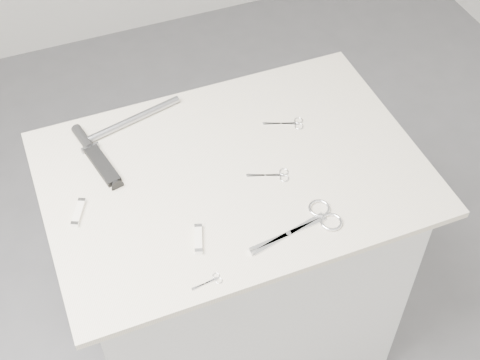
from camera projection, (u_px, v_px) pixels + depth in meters
name	position (u px, v px, depth m)	size (l,w,h in m)	color
ground	(235.00, 340.00, 2.46)	(4.00, 4.00, 0.01)	slate
plinth	(235.00, 271.00, 2.12)	(0.90, 0.60, 0.90)	silver
display_board	(234.00, 173.00, 1.77)	(1.00, 0.70, 0.02)	beige
large_shears	(312.00, 222.00, 1.65)	(0.25, 0.11, 0.01)	white
embroidery_scissors_a	(275.00, 175.00, 1.75)	(0.11, 0.07, 0.00)	white
embroidery_scissors_b	(291.00, 124.00, 1.88)	(0.11, 0.07, 0.00)	white
tiny_scissors	(210.00, 281.00, 1.54)	(0.07, 0.03, 0.00)	white
sheathed_knife	(93.00, 152.00, 1.80)	(0.09, 0.25, 0.03)	black
pocket_knife_a	(79.00, 212.00, 1.67)	(0.05, 0.08, 0.01)	white
pocket_knife_b	(198.00, 239.00, 1.61)	(0.04, 0.09, 0.01)	white
metal_rail	(133.00, 120.00, 1.88)	(0.02, 0.02, 0.30)	#909298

